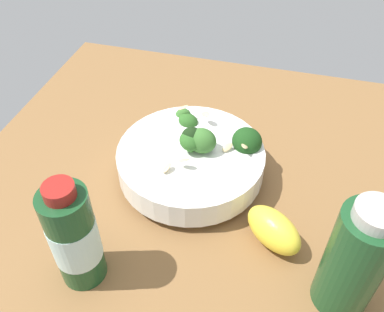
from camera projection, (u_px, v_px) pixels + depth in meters
ground_plane at (191, 186)px, 65.55cm from camera, size 69.53×69.53×4.59cm
bowl_of_broccoli at (194, 157)px, 61.79cm from camera, size 21.78×21.78×9.34cm
lemon_wedge at (274, 230)px, 53.39cm from camera, size 9.40×8.54×5.16cm
bottle_tall at (355, 260)px, 44.05cm from camera, size 6.41×6.41×16.38cm
bottle_short at (74, 237)px, 46.89cm from camera, size 5.60×5.60×15.83cm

